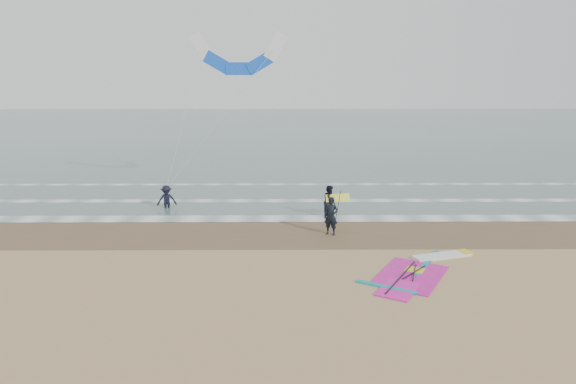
{
  "coord_description": "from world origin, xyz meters",
  "views": [
    {
      "loc": [
        -1.52,
        -17.34,
        7.46
      ],
      "look_at": [
        -1.36,
        5.0,
        2.2
      ],
      "focal_mm": 32.0,
      "sensor_mm": 36.0,
      "label": 1
    }
  ],
  "objects_px": {
    "person_walking": "(330,201)",
    "surf_kite": "(239,58)",
    "windsurf_rig": "(421,270)",
    "person_standing": "(331,216)",
    "person_wading": "(166,194)"
  },
  "relations": [
    {
      "from": "person_walking",
      "to": "person_standing",
      "type": "bearing_deg",
      "value": -165.15
    },
    {
      "from": "person_walking",
      "to": "person_wading",
      "type": "relative_size",
      "value": 1.03
    },
    {
      "from": "person_walking",
      "to": "surf_kite",
      "type": "xyz_separation_m",
      "value": [
        -5.04,
        5.26,
        7.37
      ]
    },
    {
      "from": "person_standing",
      "to": "person_walking",
      "type": "relative_size",
      "value": 1.05
    },
    {
      "from": "person_standing",
      "to": "windsurf_rig",
      "type": "bearing_deg",
      "value": -31.22
    },
    {
      "from": "windsurf_rig",
      "to": "surf_kite",
      "type": "distance_m",
      "value": 17.06
    },
    {
      "from": "person_walking",
      "to": "person_wading",
      "type": "bearing_deg",
      "value": 97.06
    },
    {
      "from": "windsurf_rig",
      "to": "person_standing",
      "type": "xyz_separation_m",
      "value": [
        -3.05,
        4.51,
        0.87
      ]
    },
    {
      "from": "windsurf_rig",
      "to": "person_wading",
      "type": "distance_m",
      "value": 15.01
    },
    {
      "from": "windsurf_rig",
      "to": "person_standing",
      "type": "height_order",
      "value": "person_standing"
    },
    {
      "from": "windsurf_rig",
      "to": "person_standing",
      "type": "distance_m",
      "value": 5.52
    },
    {
      "from": "person_standing",
      "to": "person_wading",
      "type": "bearing_deg",
      "value": 176.11
    },
    {
      "from": "person_walking",
      "to": "person_wading",
      "type": "distance_m",
      "value": 9.11
    },
    {
      "from": "person_standing",
      "to": "person_wading",
      "type": "relative_size",
      "value": 1.08
    },
    {
      "from": "person_standing",
      "to": "person_wading",
      "type": "height_order",
      "value": "person_standing"
    }
  ]
}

